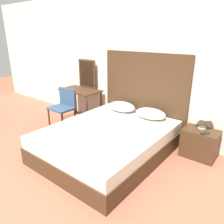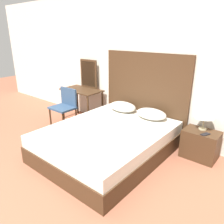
% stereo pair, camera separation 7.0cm
% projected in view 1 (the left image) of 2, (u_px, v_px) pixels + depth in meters
% --- Properties ---
extents(ground_plane, '(16.00, 16.00, 0.00)m').
position_uv_depth(ground_plane, '(28.00, 200.00, 2.66)').
color(ground_plane, '#9E5B42').
extents(wall_back, '(10.00, 0.06, 2.70)m').
position_uv_depth(wall_back, '(144.00, 65.00, 4.13)').
color(wall_back, silver).
rests_on(wall_back, ground_plane).
extents(bed, '(1.69, 2.13, 0.46)m').
position_uv_depth(bed, '(108.00, 141.00, 3.61)').
color(bed, '#422B19').
rests_on(bed, ground_plane).
extents(headboard, '(1.78, 0.05, 1.59)m').
position_uv_depth(headboard, '(144.00, 95.00, 4.22)').
color(headboard, '#422B19').
rests_on(headboard, ground_plane).
extents(pillow_left, '(0.56, 0.38, 0.18)m').
position_uv_depth(pillow_left, '(122.00, 107.00, 4.29)').
color(pillow_left, silver).
rests_on(pillow_left, bed).
extents(pillow_right, '(0.56, 0.38, 0.18)m').
position_uv_depth(pillow_right, '(151.00, 114.00, 3.92)').
color(pillow_right, silver).
rests_on(pillow_right, bed).
extents(phone_on_bed, '(0.12, 0.16, 0.01)m').
position_uv_depth(phone_on_bed, '(86.00, 126.00, 3.60)').
color(phone_on_bed, '#B7B7BC').
rests_on(phone_on_bed, bed).
extents(nightstand, '(0.54, 0.37, 0.47)m').
position_uv_depth(nightstand, '(200.00, 144.00, 3.52)').
color(nightstand, '#422B19').
rests_on(nightstand, ground_plane).
extents(table_lamp, '(0.31, 0.31, 0.37)m').
position_uv_depth(table_lamp, '(204.00, 112.00, 3.41)').
color(table_lamp, tan).
rests_on(table_lamp, nightstand).
extents(phone_on_nightstand, '(0.12, 0.17, 0.01)m').
position_uv_depth(phone_on_nightstand, '(205.00, 133.00, 3.32)').
color(phone_on_nightstand, black).
rests_on(phone_on_nightstand, nightstand).
extents(vanity_desk, '(0.92, 0.53, 0.72)m').
position_uv_depth(vanity_desk, '(80.00, 95.00, 4.92)').
color(vanity_desk, '#422B19').
rests_on(vanity_desk, ground_plane).
extents(vanity_mirror, '(0.49, 0.03, 0.64)m').
position_uv_depth(vanity_mirror, '(87.00, 74.00, 4.94)').
color(vanity_mirror, '#422B19').
rests_on(vanity_mirror, vanity_desk).
extents(chair, '(0.49, 0.40, 0.83)m').
position_uv_depth(chair, '(64.00, 105.00, 4.57)').
color(chair, '#334C6B').
rests_on(chair, ground_plane).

